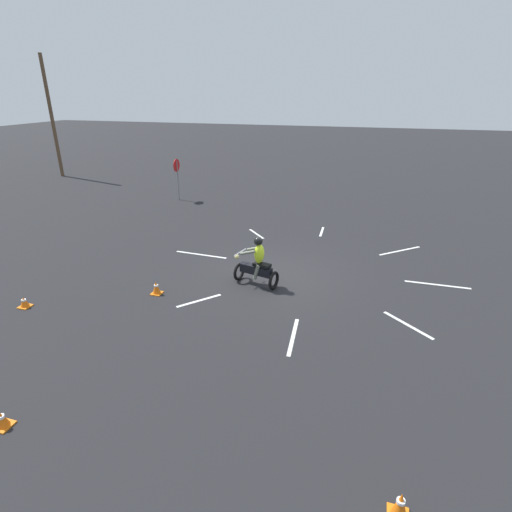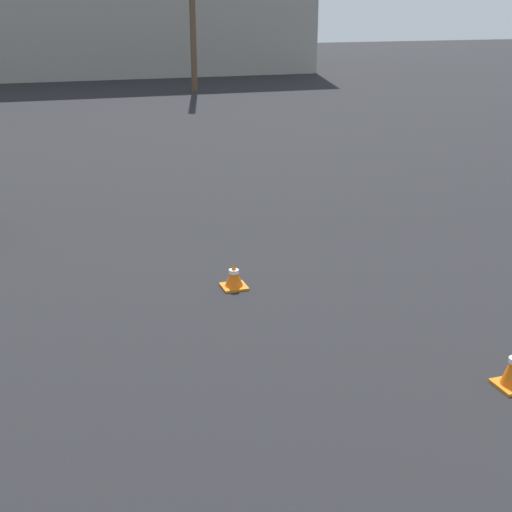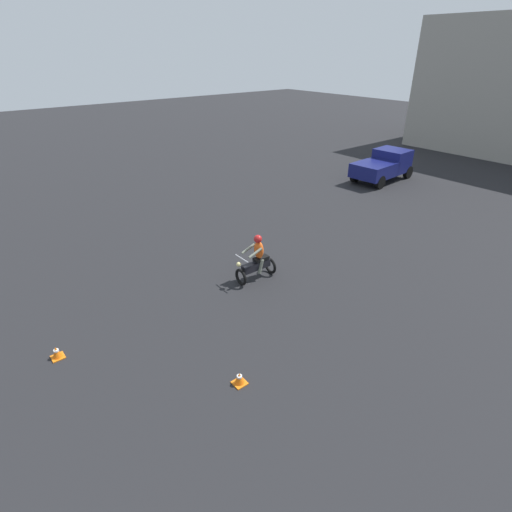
# 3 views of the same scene
# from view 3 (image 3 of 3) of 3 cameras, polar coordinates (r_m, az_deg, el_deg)

# --- Properties ---
(motorcycle_rider_background) EXTENTS (0.70, 1.52, 1.66)m
(motorcycle_rider_background) POSITION_cam_3_polar(r_m,az_deg,el_deg) (13.71, 0.12, -0.60)
(motorcycle_rider_background) COLOR black
(motorcycle_rider_background) RESTS_ON ground
(pickup_truck) EXTENTS (2.18, 4.24, 1.73)m
(pickup_truck) POSITION_cam_3_polar(r_m,az_deg,el_deg) (25.79, 17.74, 12.27)
(pickup_truck) COLOR black
(pickup_truck) RESTS_ON ground
(traffic_cone_near_left) EXTENTS (0.32, 0.32, 0.35)m
(traffic_cone_near_left) POSITION_cam_3_polar(r_m,az_deg,el_deg) (11.89, -26.59, -12.24)
(traffic_cone_near_left) COLOR orange
(traffic_cone_near_left) RESTS_ON ground
(traffic_cone_near_right) EXTENTS (0.32, 0.32, 0.33)m
(traffic_cone_near_right) POSITION_cam_3_polar(r_m,az_deg,el_deg) (10.04, -2.38, -17.09)
(traffic_cone_near_right) COLOR orange
(traffic_cone_near_right) RESTS_ON ground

